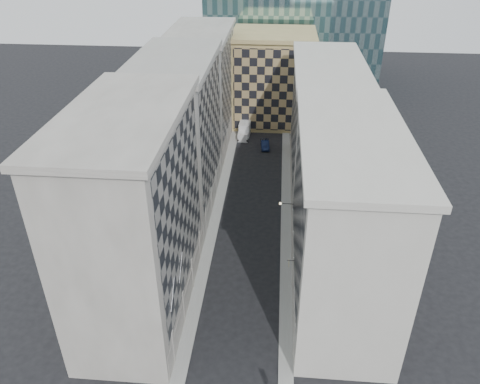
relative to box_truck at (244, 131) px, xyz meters
The scene contains 13 objects.
sidewalk_west 28.77m from the box_truck, 94.03° to the right, with size 1.50×100.00×0.15m, color gray.
sidewalk_east 29.92m from the box_truck, 73.53° to the right, with size 1.50×100.00×0.15m, color gray.
bldg_left_a 49.43m from the box_truck, 99.12° to the right, with size 10.80×22.80×23.70m.
bldg_left_b 28.63m from the box_truck, 106.59° to the right, with size 10.80×22.80×22.70m.
bldg_left_c 12.81m from the box_truck, 154.34° to the right, with size 10.80×22.80×21.70m.
bldg_right_a 46.79m from the box_truck, 72.10° to the right, with size 10.80×26.80×20.70m.
bldg_right_b 23.49m from the box_truck, 49.74° to the right, with size 10.80×28.80×19.70m.
tan_block 13.40m from the box_truck, 60.44° to the left, with size 16.80×14.80×18.80m.
flagpoles_left 53.17m from the box_truck, 92.90° to the right, with size 0.10×6.33×2.33m.
bracket_lamp 35.85m from the box_truck, 77.63° to the right, with size 1.98×0.36×0.36m.
box_truck is the anchor object (origin of this frame).
dark_car 6.57m from the box_truck, 48.07° to the right, with size 1.53×4.38×1.44m, color #101A3A.
shop_sign 44.86m from the box_truck, 78.87° to the right, with size 0.82×0.72×0.80m.
Camera 1 is at (3.30, -28.42, 39.24)m, focal length 35.00 mm.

